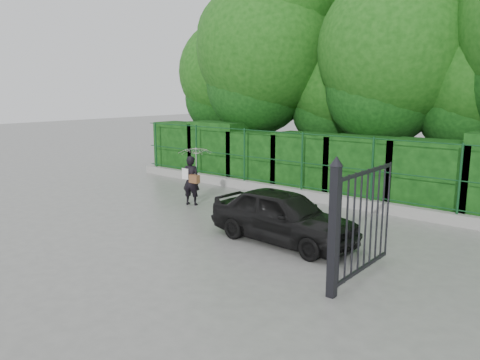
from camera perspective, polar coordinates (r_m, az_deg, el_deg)
The scene contains 8 objects.
ground at distance 11.68m, azimuth -6.22°, elevation -5.91°, with size 80.00×80.00×0.00m, color gray.
kerb at distance 15.01m, azimuth 6.17°, elevation -1.51°, with size 14.00×0.25×0.30m, color #9E9E99.
fence at distance 14.70m, azimuth 6.97°, elevation 2.37°, with size 14.13×0.06×1.80m.
hedge at distance 15.65m, azimuth 8.47°, elevation 2.22°, with size 14.20×1.20×2.29m.
trees at distance 17.00m, azimuth 16.09°, elevation 14.75°, with size 17.10×6.15×8.08m.
gate at distance 8.13m, azimuth 12.98°, elevation -4.96°, with size 0.22×2.33×2.36m.
woman at distance 13.76m, azimuth -5.57°, elevation 1.62°, with size 0.99×1.01×1.74m.
car at distance 10.54m, azimuth 5.28°, elevation -4.36°, with size 1.42×3.52×1.20m, color black.
Camera 1 is at (8.06, -7.75, 3.38)m, focal length 35.00 mm.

